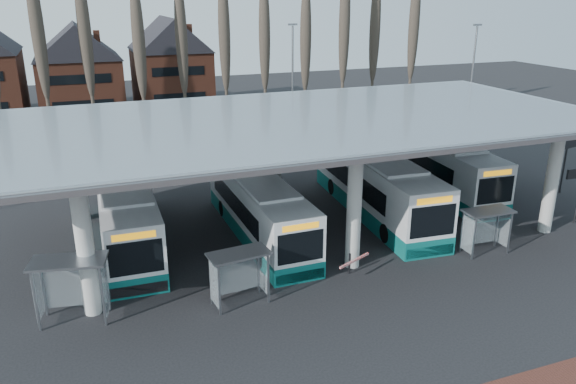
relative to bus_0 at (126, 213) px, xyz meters
name	(u,v)px	position (x,y,z in m)	size (l,w,h in m)	color
ground	(377,289)	(9.88, -9.29, -1.61)	(140.00, 140.00, 0.00)	black
station_canopy	(309,128)	(9.88, -1.29, 4.07)	(32.00, 16.00, 6.34)	beige
poplar_row	(204,37)	(9.88, 23.71, 7.17)	(45.10, 1.10, 14.50)	#473D33
townhouse_row	(28,63)	(-5.87, 34.71, 4.33)	(36.80, 10.30, 12.25)	brown
lamp_post_b	(293,82)	(15.88, 16.71, 3.73)	(0.80, 0.16, 10.17)	slate
lamp_post_c	(471,83)	(29.88, 10.71, 3.73)	(0.80, 0.16, 10.17)	slate
bus_0	(126,213)	(0.00, 0.00, 0.00)	(2.95, 12.36, 3.42)	white
bus_1	(259,208)	(6.82, -1.58, -0.06)	(2.62, 11.84, 3.29)	white
bus_2	(375,185)	(14.38, -0.88, 0.10)	(3.72, 13.22, 3.63)	white
bus_3	(437,165)	(20.48, 1.65, 0.03)	(3.54, 12.68, 3.48)	white
shelter_0	(71,275)	(-2.78, -7.01, 0.36)	(3.15, 2.02, 2.71)	gray
shelter_1	(238,266)	(3.80, -8.12, 0.12)	(2.68, 1.55, 2.38)	gray
shelter_2	(486,221)	(16.88, -7.74, 0.08)	(2.54, 1.33, 2.32)	gray
info_sign_1	(567,148)	(27.69, -2.18, 1.45)	(2.42, 0.70, 3.65)	black
barrier	(353,261)	(9.40, -7.85, -0.80)	(1.93, 0.99, 1.04)	black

